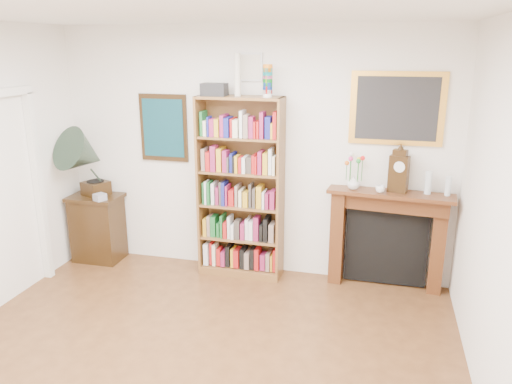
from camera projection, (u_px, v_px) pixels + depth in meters
The scene contains 15 objects.
room at pixel (155, 228), 3.32m from camera, with size 4.51×5.01×2.81m.
door_casing at pixel (6, 181), 5.00m from camera, with size 0.08×1.02×2.17m.
teal_poster at pixel (164, 128), 5.80m from camera, with size 0.58×0.04×0.78m.
small_picture at pixel (251, 67), 5.36m from camera, with size 0.26×0.04×0.30m.
gilt_painting at pixel (397, 109), 5.10m from camera, with size 0.95×0.04×0.75m.
bookshelf at pixel (240, 178), 5.55m from camera, with size 0.95×0.34×2.36m.
side_cabinet at pixel (98, 228), 6.15m from camera, with size 0.61×0.44×0.83m, color black.
fireplace at pixel (387, 231), 5.40m from camera, with size 1.32×0.43×1.10m.
gramophone at pixel (86, 158), 5.80m from camera, with size 0.74×0.81×0.87m.
cd_stack at pixel (100, 197), 5.83m from camera, with size 0.12×0.12×0.08m, color #BAB9C6.
mantel_clock at pixel (399, 172), 5.16m from camera, with size 0.22×0.16×0.45m.
flower_vase at pixel (354, 183), 5.30m from camera, with size 0.14×0.14×0.14m, color silver.
teacup at pixel (380, 189), 5.18m from camera, with size 0.10×0.10×0.08m, color white.
bottle_left at pixel (428, 183), 5.12m from camera, with size 0.07×0.07×0.24m, color silver.
bottle_right at pixel (448, 186), 5.06m from camera, with size 0.06×0.06×0.20m, color silver.
Camera 1 is at (1.42, -2.85, 2.56)m, focal length 35.00 mm.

